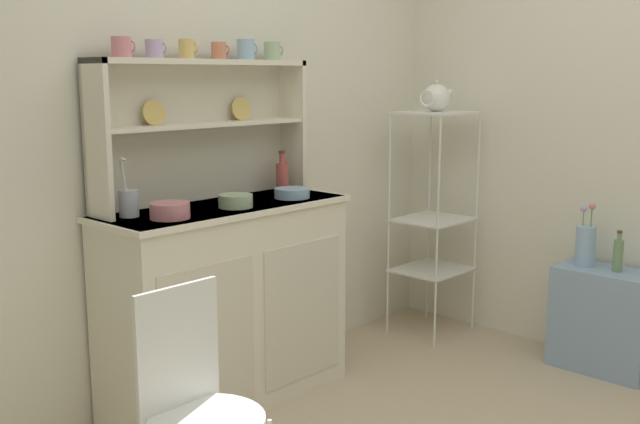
% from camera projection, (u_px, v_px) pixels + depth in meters
% --- Properties ---
extents(wall_back, '(3.84, 0.05, 2.50)m').
position_uv_depth(wall_back, '(206.00, 126.00, 3.48)').
color(wall_back, silver).
rests_on(wall_back, ground).
extents(hutch_cabinet, '(1.18, 0.45, 0.92)m').
position_uv_depth(hutch_cabinet, '(227.00, 303.00, 3.37)').
color(hutch_cabinet, silver).
rests_on(hutch_cabinet, ground).
extents(hutch_shelf_unit, '(1.10, 0.18, 0.63)m').
position_uv_depth(hutch_shelf_unit, '(199.00, 119.00, 3.33)').
color(hutch_shelf_unit, beige).
rests_on(hutch_shelf_unit, hutch_cabinet).
extents(bakers_rack, '(0.41, 0.35, 1.28)m').
position_uv_depth(bakers_rack, '(433.00, 200.00, 4.24)').
color(bakers_rack, silver).
rests_on(bakers_rack, ground).
extents(side_shelf_blue, '(0.28, 0.48, 0.52)m').
position_uv_depth(side_shelf_blue, '(604.00, 320.00, 3.78)').
color(side_shelf_blue, '#849EBC').
rests_on(side_shelf_blue, ground).
extents(wire_chair, '(0.36, 0.36, 0.85)m').
position_uv_depth(wire_chair, '(195.00, 395.00, 2.30)').
color(wire_chair, white).
rests_on(wire_chair, ground).
extents(cup_rose_0, '(0.09, 0.08, 0.08)m').
position_uv_depth(cup_rose_0, '(122.00, 47.00, 2.96)').
color(cup_rose_0, '#D17A84').
rests_on(cup_rose_0, hutch_shelf_unit).
extents(cup_lilac_1, '(0.09, 0.07, 0.08)m').
position_uv_depth(cup_lilac_1, '(154.00, 49.00, 3.07)').
color(cup_lilac_1, '#B79ECC').
rests_on(cup_lilac_1, hutch_shelf_unit).
extents(cup_gold_2, '(0.08, 0.07, 0.08)m').
position_uv_depth(cup_gold_2, '(187.00, 49.00, 3.19)').
color(cup_gold_2, '#DBB760').
rests_on(cup_gold_2, hutch_shelf_unit).
extents(cup_terracotta_3, '(0.08, 0.07, 0.08)m').
position_uv_depth(cup_terracotta_3, '(219.00, 51.00, 3.31)').
color(cup_terracotta_3, '#C67556').
rests_on(cup_terracotta_3, hutch_shelf_unit).
extents(cup_sky_4, '(0.10, 0.08, 0.09)m').
position_uv_depth(cup_sky_4, '(246.00, 50.00, 3.43)').
color(cup_sky_4, '#8EB2D1').
rests_on(cup_sky_4, hutch_shelf_unit).
extents(cup_sage_5, '(0.09, 0.08, 0.09)m').
position_uv_depth(cup_sage_5, '(272.00, 51.00, 3.55)').
color(cup_sage_5, '#9EB78E').
rests_on(cup_sage_5, hutch_shelf_unit).
extents(bowl_mixing_large, '(0.16, 0.16, 0.06)m').
position_uv_depth(bowl_mixing_large, '(170.00, 211.00, 2.99)').
color(bowl_mixing_large, '#D17A84').
rests_on(bowl_mixing_large, hutch_cabinet).
extents(bowl_floral_medium, '(0.15, 0.15, 0.06)m').
position_uv_depth(bowl_floral_medium, '(236.00, 201.00, 3.24)').
color(bowl_floral_medium, '#9EB78E').
rests_on(bowl_floral_medium, hutch_cabinet).
extents(bowl_cream_small, '(0.17, 0.17, 0.05)m').
position_uv_depth(bowl_cream_small, '(292.00, 193.00, 3.48)').
color(bowl_cream_small, '#8EB2D1').
rests_on(bowl_cream_small, hutch_cabinet).
extents(jam_bottle, '(0.06, 0.06, 0.20)m').
position_uv_depth(jam_bottle, '(282.00, 176.00, 3.65)').
color(jam_bottle, '#B74C47').
rests_on(jam_bottle, hutch_cabinet).
extents(utensil_jar, '(0.08, 0.08, 0.24)m').
position_uv_depth(utensil_jar, '(129.00, 203.00, 3.02)').
color(utensil_jar, '#B2B7C6').
rests_on(utensil_jar, hutch_cabinet).
extents(porcelain_teapot, '(0.24, 0.15, 0.17)m').
position_uv_depth(porcelain_teapot, '(436.00, 98.00, 4.14)').
color(porcelain_teapot, white).
rests_on(porcelain_teapot, bakers_rack).
extents(flower_vase, '(0.10, 0.10, 0.33)m').
position_uv_depth(flower_vase, '(586.00, 244.00, 3.79)').
color(flower_vase, '#8EB2D1').
rests_on(flower_vase, side_shelf_blue).
extents(oil_bottle, '(0.05, 0.05, 0.21)m').
position_uv_depth(oil_bottle, '(618.00, 254.00, 3.69)').
color(oil_bottle, '#6B8C60').
rests_on(oil_bottle, side_shelf_blue).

